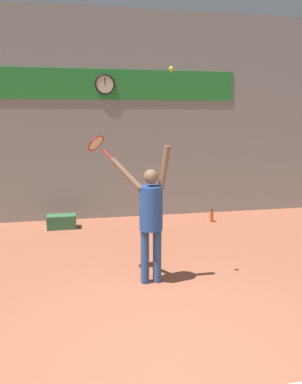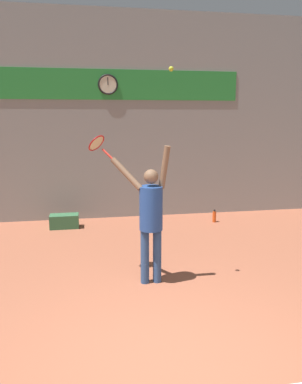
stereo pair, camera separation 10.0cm
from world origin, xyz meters
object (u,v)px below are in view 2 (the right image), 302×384
at_px(scoreboard_clock, 108,84).
at_px(equipment_bag, 64,221).
at_px(tennis_racket, 97,144).
at_px(water_bottle, 214,216).
at_px(tennis_player, 151,214).
at_px(tennis_ball, 171,69).

relative_size(scoreboard_clock, equipment_bag, 0.73).
height_order(scoreboard_clock, tennis_racket, scoreboard_clock).
distance_m(tennis_racket, water_bottle, 4.32).
xyz_separation_m(tennis_player, tennis_ball, (0.27, -0.10, 2.07)).
bearing_deg(equipment_bag, tennis_racket, -75.19).
bearing_deg(scoreboard_clock, tennis_racket, -96.67).
distance_m(tennis_player, water_bottle, 3.83).
xyz_separation_m(tennis_player, water_bottle, (2.11, 3.05, -0.96)).
height_order(tennis_racket, tennis_ball, tennis_ball).
bearing_deg(scoreboard_clock, tennis_player, -84.95).
height_order(tennis_ball, water_bottle, tennis_ball).
xyz_separation_m(scoreboard_clock, tennis_racket, (-0.40, -3.41, -1.16)).
bearing_deg(tennis_racket, tennis_ball, -29.62).
bearing_deg(tennis_ball, water_bottle, 59.67).
distance_m(tennis_player, tennis_ball, 2.09).
bearing_deg(scoreboard_clock, equipment_bag, -147.96).
height_order(scoreboard_clock, tennis_player, scoreboard_clock).
relative_size(tennis_racket, equipment_bag, 0.66).
relative_size(tennis_racket, water_bottle, 1.38).
bearing_deg(tennis_racket, equipment_bag, 104.81).
relative_size(tennis_ball, water_bottle, 0.22).
height_order(scoreboard_clock, water_bottle, scoreboard_clock).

